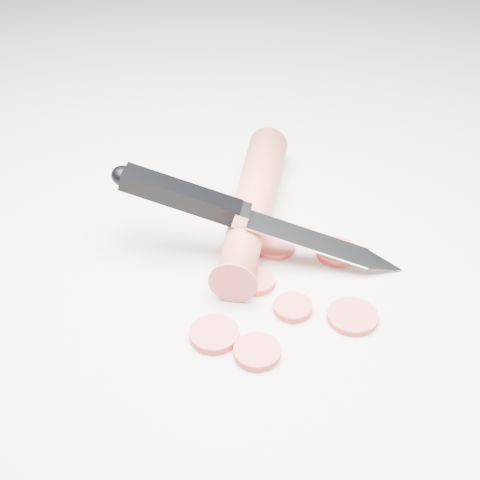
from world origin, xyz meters
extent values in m
plane|color=silver|center=(0.00, 0.00, 0.00)|extent=(2.40, 2.40, 0.00)
cylinder|color=#D75A43|center=(-0.01, 0.06, 0.02)|extent=(0.10, 0.23, 0.04)
cylinder|color=#C94E48|center=(-0.03, -0.11, 0.00)|extent=(0.04, 0.04, 0.01)
cylinder|color=#C94E48|center=(-0.06, -0.09, 0.00)|extent=(0.04, 0.04, 0.01)
cylinder|color=#C94E48|center=(0.05, -0.08, 0.00)|extent=(0.04, 0.04, 0.01)
cylinder|color=#C94E48|center=(-0.02, -0.03, 0.00)|extent=(0.03, 0.03, 0.01)
cylinder|color=#C94E48|center=(0.06, 0.00, 0.00)|extent=(0.04, 0.04, 0.01)
cylinder|color=#C94E48|center=(0.01, 0.02, 0.00)|extent=(0.04, 0.04, 0.01)
cylinder|color=#C94E48|center=(0.01, -0.07, 0.00)|extent=(0.03, 0.03, 0.01)
camera|label=1|loc=(-0.10, -0.45, 0.38)|focal=50.00mm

